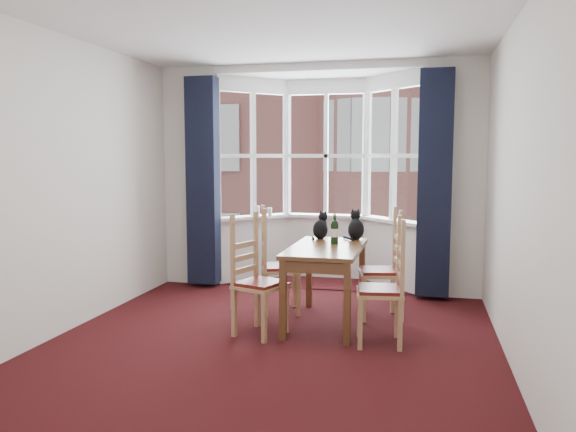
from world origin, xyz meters
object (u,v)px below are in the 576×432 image
(cat_left, at_px, (321,228))
(wine_bottle, at_px, (335,231))
(chair_left_near, at_px, (252,284))
(chair_right_far, at_px, (388,273))
(chair_right_near, at_px, (390,292))
(chair_left_far, at_px, (272,269))
(candle_short, at_px, (270,212))
(dining_table, at_px, (326,257))
(cat_right, at_px, (356,227))
(candle_tall, at_px, (257,211))

(cat_left, height_order, wine_bottle, wine_bottle)
(chair_left_near, bearing_deg, chair_right_far, 33.82)
(chair_right_near, relative_size, wine_bottle, 3.02)
(chair_left_near, distance_m, chair_left_far, 0.74)
(chair_left_near, distance_m, candle_short, 2.35)
(dining_table, bearing_deg, chair_left_near, -144.09)
(dining_table, distance_m, chair_right_near, 0.83)
(chair_left_far, relative_size, chair_right_near, 1.00)
(chair_right_near, distance_m, cat_right, 1.18)
(chair_right_far, bearing_deg, candle_short, 138.77)
(chair_left_far, relative_size, cat_left, 2.98)
(cat_left, distance_m, candle_tall, 1.69)
(cat_left, bearing_deg, chair_right_far, -10.25)
(chair_right_far, bearing_deg, chair_right_near, -85.56)
(cat_left, relative_size, wine_bottle, 1.01)
(chair_right_near, relative_size, cat_right, 2.76)
(chair_right_far, bearing_deg, dining_table, -148.52)
(chair_left_near, xyz_separation_m, cat_right, (0.86, 1.00, 0.44))
(cat_right, bearing_deg, cat_left, -171.95)
(chair_right_far, xyz_separation_m, wine_bottle, (-0.53, -0.19, 0.45))
(dining_table, distance_m, candle_short, 2.12)
(chair_right_near, xyz_separation_m, chair_right_far, (-0.06, 0.83, 0.00))
(chair_left_far, bearing_deg, wine_bottle, -9.45)
(chair_right_far, xyz_separation_m, candle_short, (-1.66, 1.45, 0.45))
(chair_right_far, distance_m, cat_right, 0.60)
(chair_left_far, distance_m, wine_bottle, 0.82)
(chair_left_near, bearing_deg, wine_bottle, 42.42)
(cat_left, bearing_deg, chair_right_near, -50.39)
(chair_left_far, relative_size, wine_bottle, 3.02)
(chair_left_near, distance_m, cat_left, 1.14)
(chair_right_far, relative_size, cat_right, 2.76)
(cat_right, xyz_separation_m, candle_short, (-1.30, 1.27, 0.01))
(wine_bottle, bearing_deg, chair_right_far, 19.71)
(chair_left_near, height_order, candle_tall, candle_tall)
(dining_table, xyz_separation_m, chair_left_far, (-0.63, 0.28, -0.20))
(candle_tall, bearing_deg, dining_table, -55.23)
(wine_bottle, xyz_separation_m, candle_tall, (-1.29, 1.61, 0.02))
(chair_right_near, height_order, candle_tall, candle_tall)
(chair_left_near, bearing_deg, cat_right, 49.41)
(chair_left_far, xyz_separation_m, candle_short, (-0.44, 1.53, 0.45))
(dining_table, height_order, cat_right, cat_right)
(chair_left_near, distance_m, chair_right_far, 1.46)
(dining_table, height_order, chair_right_near, chair_right_near)
(chair_right_near, bearing_deg, dining_table, 144.18)
(chair_left_far, bearing_deg, candle_short, 106.16)
(dining_table, xyz_separation_m, cat_right, (0.23, 0.54, 0.24))
(chair_left_far, bearing_deg, candle_tall, 112.14)
(cat_left, bearing_deg, dining_table, -73.62)
(dining_table, distance_m, chair_right_far, 0.72)
(chair_left_far, bearing_deg, dining_table, -24.23)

